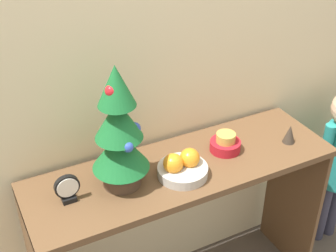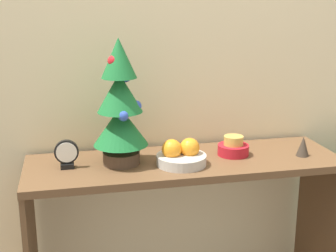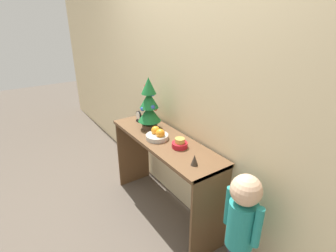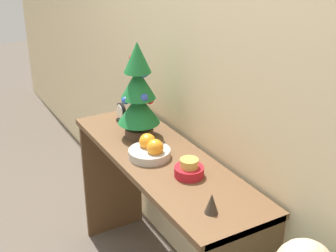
# 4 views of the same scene
# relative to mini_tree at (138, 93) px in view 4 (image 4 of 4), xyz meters

# --- Properties ---
(back_wall) EXTENTS (7.00, 0.05, 2.50)m
(back_wall) POSITION_rel_mini_tree_xyz_m (0.26, 0.24, 0.21)
(back_wall) COLOR beige
(back_wall) RESTS_ON ground_plane
(console_table) EXTENTS (1.28, 0.40, 0.80)m
(console_table) POSITION_rel_mini_tree_xyz_m (0.26, -0.01, -0.42)
(console_table) COLOR brown
(console_table) RESTS_ON ground_plane
(mini_tree) EXTENTS (0.21, 0.21, 0.50)m
(mini_tree) POSITION_rel_mini_tree_xyz_m (0.00, 0.00, 0.00)
(mini_tree) COLOR #4C3828
(mini_tree) RESTS_ON console_table
(fruit_bowl) EXTENTS (0.20, 0.20, 0.10)m
(fruit_bowl) POSITION_rel_mini_tree_xyz_m (0.23, -0.06, -0.20)
(fruit_bowl) COLOR #B7B2A8
(fruit_bowl) RESTS_ON console_table
(singing_bowl) EXTENTS (0.13, 0.13, 0.08)m
(singing_bowl) POSITION_rel_mini_tree_xyz_m (0.47, 0.01, -0.20)
(singing_bowl) COLOR #AD1923
(singing_bowl) RESTS_ON console_table
(desk_clock) EXTENTS (0.09, 0.04, 0.11)m
(desk_clock) POSITION_rel_mini_tree_xyz_m (-0.21, -0.01, -0.18)
(desk_clock) COLOR black
(desk_clock) RESTS_ON console_table
(figurine) EXTENTS (0.05, 0.05, 0.08)m
(figurine) POSITION_rel_mini_tree_xyz_m (0.75, -0.07, -0.19)
(figurine) COLOR #382D23
(figurine) RESTS_ON console_table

